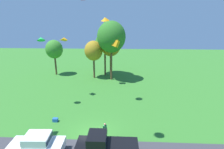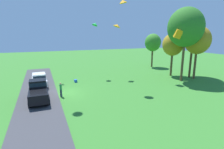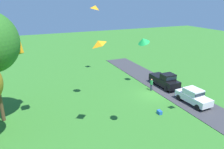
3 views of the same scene
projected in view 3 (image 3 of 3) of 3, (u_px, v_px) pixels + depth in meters
The scene contains 10 objects.
ground_plane at pixel (153, 94), 28.94m from camera, with size 120.00×120.00×0.00m, color #337528.
pavement_strip at pixel (171, 91), 30.07m from camera, with size 36.00×4.40×0.06m, color #38383D.
car_sedan_near_entrance at pixel (193, 96), 26.03m from camera, with size 4.48×2.12×1.84m.
car_pickup_mid_row at pixel (165, 80), 30.91m from camera, with size 5.00×2.05×2.14m.
person_on_lawn at pixel (151, 85), 29.89m from camera, with size 0.36×0.24×1.71m.
cooler_box at pixel (160, 112), 23.97m from camera, with size 0.56×0.40×0.40m, color blue.
kite_delta_low_drifter at pixel (143, 41), 17.45m from camera, with size 0.94×0.94×0.41m, color green.
kite_diamond_high_left at pixel (98, 43), 17.86m from camera, with size 0.83×0.99×0.40m, color orange.
kite_delta_mid_center at pixel (95, 7), 22.89m from camera, with size 1.02×1.02×0.41m, color orange.
kite_box_trailing_tail at pixel (16, 48), 22.00m from camera, with size 0.85×0.85×1.19m, color orange.
Camera 3 is at (-21.96, 15.75, 11.99)m, focal length 35.00 mm.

